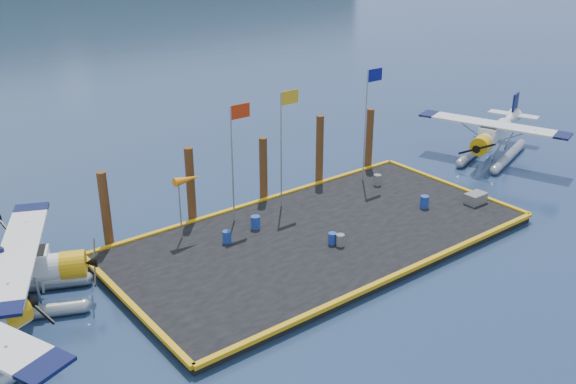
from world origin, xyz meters
name	(u,v)px	position (x,y,z in m)	size (l,w,h in m)	color
ground	(320,241)	(0.00, 0.00, 0.00)	(4000.00, 4000.00, 0.00)	#182E4A
dock	(320,238)	(0.00, 0.00, 0.20)	(20.00, 10.00, 0.40)	black
dock_bumpers	(321,232)	(0.00, 0.00, 0.49)	(20.25, 10.25, 0.18)	#C38C0B
seaplane_b	(12,275)	(-13.43, 3.21, 1.46)	(8.70, 9.13, 3.34)	#92979F
seaplane_d	(492,138)	(16.37, 2.06, 1.47)	(8.82, 9.40, 3.37)	#92979F
drum_0	(227,237)	(-4.07, 2.05, 0.69)	(0.42, 0.42, 0.59)	navy
drum_1	(332,238)	(-0.23, -1.11, 0.68)	(0.40, 0.40, 0.56)	navy
drum_2	(424,202)	(6.38, -0.99, 0.72)	(0.46, 0.46, 0.65)	navy
drum_3	(340,240)	(-0.05, -1.47, 0.68)	(0.40, 0.40, 0.56)	#5C5C61
drum_4	(377,180)	(6.65, 2.77, 0.71)	(0.44, 0.44, 0.62)	#5C5C61
drum_5	(255,222)	(-2.13, 2.46, 0.72)	(0.46, 0.46, 0.65)	navy
crate	(476,198)	(9.00, -2.30, 0.68)	(1.12, 0.75, 0.56)	#5C5C61
flagpole_red	(235,145)	(-2.29, 3.80, 4.40)	(1.14, 0.08, 6.00)	#98979F
flagpole_yellow	(284,132)	(0.70, 3.80, 4.51)	(1.14, 0.08, 6.20)	#98979F
flagpole_blue	(369,109)	(6.70, 3.80, 4.69)	(1.14, 0.08, 6.50)	#98979F
windsock	(187,181)	(-5.03, 3.80, 3.23)	(1.40, 0.44, 3.12)	#98979F
piling_0	(106,212)	(-8.50, 5.40, 2.00)	(0.44, 0.44, 4.00)	#452A13
piling_1	(191,187)	(-4.00, 5.40, 2.10)	(0.44, 0.44, 4.20)	#452A13
piling_2	(263,171)	(0.50, 5.40, 1.90)	(0.44, 0.44, 3.80)	#452A13
piling_3	(320,152)	(4.50, 5.40, 2.15)	(0.44, 0.44, 4.30)	#452A13
piling_4	(369,141)	(8.50, 5.40, 2.00)	(0.44, 0.44, 4.00)	#452A13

